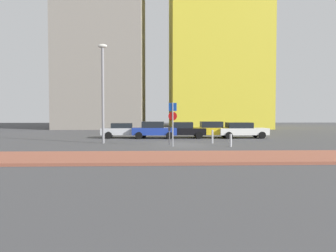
# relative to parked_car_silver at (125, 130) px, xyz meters

# --- Properties ---
(ground_plane) EXTENTS (120.00, 120.00, 0.00)m
(ground_plane) POSITION_rel_parked_car_silver_xyz_m (4.65, -6.46, -0.73)
(ground_plane) COLOR #424244
(sidewalk_brick) EXTENTS (40.00, 4.15, 0.14)m
(sidewalk_brick) POSITION_rel_parked_car_silver_xyz_m (4.65, -13.41, -0.66)
(sidewalk_brick) COLOR #93513D
(sidewalk_brick) RESTS_ON ground
(parked_car_silver) EXTENTS (4.69, 2.19, 1.40)m
(parked_car_silver) POSITION_rel_parked_car_silver_xyz_m (0.00, 0.00, 0.00)
(parked_car_silver) COLOR #B7BABF
(parked_car_silver) RESTS_ON ground
(parked_car_blue) EXTENTS (4.11, 2.08, 1.55)m
(parked_car_blue) POSITION_rel_parked_car_silver_xyz_m (2.74, -0.51, 0.07)
(parked_car_blue) COLOR #1E389E
(parked_car_blue) RESTS_ON ground
(parked_car_black) EXTENTS (4.10, 2.14, 1.49)m
(parked_car_black) POSITION_rel_parked_car_silver_xyz_m (5.50, -0.32, 0.04)
(parked_car_black) COLOR black
(parked_car_black) RESTS_ON ground
(parked_car_yellow) EXTENTS (4.14, 2.03, 1.54)m
(parked_car_yellow) POSITION_rel_parked_car_silver_xyz_m (8.20, -0.19, 0.06)
(parked_car_yellow) COLOR gold
(parked_car_yellow) RESTS_ON ground
(parked_car_white) EXTENTS (4.57, 2.04, 1.46)m
(parked_car_white) POSITION_rel_parked_car_silver_xyz_m (10.90, -0.57, 0.04)
(parked_car_white) COLOR white
(parked_car_white) RESTS_ON ground
(parking_sign_post) EXTENTS (0.59, 0.19, 3.02)m
(parking_sign_post) POSITION_rel_parked_car_silver_xyz_m (4.09, -7.77, 1.17)
(parking_sign_post) COLOR gray
(parking_sign_post) RESTS_ON ground
(parking_meter) EXTENTS (0.18, 0.14, 1.31)m
(parking_meter) POSITION_rel_parked_car_silver_xyz_m (3.91, -6.60, 0.13)
(parking_meter) COLOR #4C4C51
(parking_meter) RESTS_ON ground
(street_lamp) EXTENTS (0.70, 0.36, 7.53)m
(street_lamp) POSITION_rel_parked_car_silver_xyz_m (-1.11, -5.21, 3.67)
(street_lamp) COLOR gray
(street_lamp) RESTS_ON ground
(traffic_bollard_near) EXTENTS (0.15, 0.15, 0.87)m
(traffic_bollard_near) POSITION_rel_parked_car_silver_xyz_m (8.06, -7.95, -0.29)
(traffic_bollard_near) COLOR #B7B7BC
(traffic_bollard_near) RESTS_ON ground
(traffic_bollard_mid) EXTENTS (0.13, 0.13, 1.02)m
(traffic_bollard_mid) POSITION_rel_parked_car_silver_xyz_m (7.23, -5.59, -0.22)
(traffic_bollard_mid) COLOR #B7B7BC
(traffic_bollard_mid) RESTS_ON ground
(building_colorful_midrise) EXTENTS (15.10, 15.71, 31.43)m
(building_colorful_midrise) POSITION_rel_parked_car_silver_xyz_m (12.81, 23.07, 14.99)
(building_colorful_midrise) COLOR gold
(building_colorful_midrise) RESTS_ON ground
(building_under_construction) EXTENTS (13.08, 14.37, 24.71)m
(building_under_construction) POSITION_rel_parked_car_silver_xyz_m (-5.84, 22.10, 11.63)
(building_under_construction) COLOR gray
(building_under_construction) RESTS_ON ground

